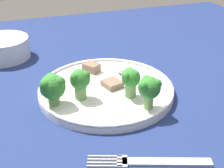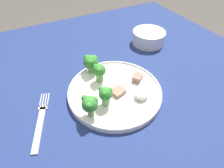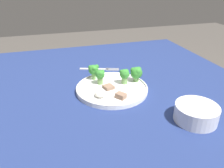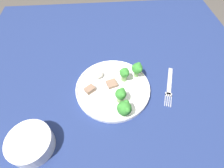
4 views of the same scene
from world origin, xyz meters
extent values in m
plane|color=#4C4742|center=(0.00, 0.00, 0.00)|extent=(8.00, 8.00, 0.00)
cube|color=navy|center=(0.00, 0.00, 0.71)|extent=(1.15, 1.19, 0.03)
cylinder|color=brown|center=(-0.52, -0.53, 0.35)|extent=(0.06, 0.06, 0.69)
cylinder|color=brown|center=(0.52, -0.53, 0.35)|extent=(0.06, 0.06, 0.69)
cylinder|color=white|center=(0.01, 0.03, 0.73)|extent=(0.27, 0.27, 0.01)
torus|color=white|center=(0.01, 0.03, 0.74)|extent=(0.27, 0.27, 0.01)
cube|color=#B2B2B7|center=(-0.20, 0.01, 0.73)|extent=(0.06, 0.13, 0.00)
cube|color=#B2B2B7|center=(-0.18, 0.07, 0.73)|extent=(0.03, 0.02, 0.00)
cube|color=#B2B2B7|center=(-0.16, 0.09, 0.73)|extent=(0.02, 0.05, 0.00)
cube|color=#B2B2B7|center=(-0.17, 0.10, 0.73)|extent=(0.02, 0.05, 0.00)
cube|color=#B2B2B7|center=(-0.18, 0.10, 0.73)|extent=(0.02, 0.05, 0.00)
cube|color=#B2B2B7|center=(-0.18, 0.10, 0.73)|extent=(0.02, 0.05, 0.00)
cylinder|color=silver|center=(0.26, 0.22, 0.75)|extent=(0.13, 0.13, 0.05)
cylinder|color=silver|center=(0.26, 0.22, 0.75)|extent=(0.10, 0.10, 0.04)
cylinder|color=#709E56|center=(-0.03, 0.00, 0.75)|extent=(0.02, 0.02, 0.03)
sphere|color=#337F2D|center=(-0.03, 0.00, 0.77)|extent=(0.04, 0.04, 0.04)
sphere|color=#337F2D|center=(-0.02, 0.00, 0.78)|extent=(0.02, 0.02, 0.02)
sphere|color=#337F2D|center=(-0.04, 0.01, 0.78)|extent=(0.02, 0.02, 0.02)
sphere|color=#337F2D|center=(-0.04, -0.01, 0.78)|extent=(0.02, 0.02, 0.02)
cylinder|color=#709E56|center=(-0.01, 0.09, 0.75)|extent=(0.02, 0.02, 0.03)
sphere|color=#337F2D|center=(-0.01, 0.09, 0.78)|extent=(0.04, 0.04, 0.04)
sphere|color=#337F2D|center=(0.00, 0.09, 0.78)|extent=(0.02, 0.02, 0.02)
sphere|color=#337F2D|center=(-0.01, 0.10, 0.78)|extent=(0.02, 0.02, 0.02)
sphere|color=#337F2D|center=(-0.01, 0.08, 0.78)|extent=(0.02, 0.02, 0.02)
cylinder|color=#709E56|center=(-0.08, -0.02, 0.75)|extent=(0.02, 0.02, 0.03)
sphere|color=#337F2D|center=(-0.08, -0.02, 0.78)|extent=(0.04, 0.04, 0.04)
sphere|color=#337F2D|center=(-0.07, -0.02, 0.79)|extent=(0.02, 0.02, 0.02)
sphere|color=#337F2D|center=(-0.09, 0.00, 0.79)|extent=(0.02, 0.02, 0.02)
sphere|color=#337F2D|center=(-0.08, -0.03, 0.79)|extent=(0.02, 0.02, 0.02)
cylinder|color=#709E56|center=(-0.01, 0.14, 0.75)|extent=(0.02, 0.02, 0.02)
sphere|color=#337F2D|center=(-0.01, 0.14, 0.77)|extent=(0.05, 0.05, 0.05)
sphere|color=#337F2D|center=(0.00, 0.14, 0.78)|extent=(0.02, 0.02, 0.02)
sphere|color=#337F2D|center=(-0.02, 0.15, 0.78)|extent=(0.02, 0.02, 0.02)
sphere|color=#337F2D|center=(-0.02, 0.13, 0.78)|extent=(0.02, 0.02, 0.02)
cube|color=#846651|center=(0.02, 0.02, 0.74)|extent=(0.04, 0.04, 0.01)
cube|color=#846651|center=(0.10, 0.04, 0.74)|extent=(0.04, 0.04, 0.02)
ellipsoid|color=silver|center=(0.06, -0.02, 0.75)|extent=(0.04, 0.04, 0.02)
camera|label=1|loc=(-0.50, 0.20, 1.04)|focal=50.00mm
camera|label=2|loc=(-0.15, -0.27, 1.10)|focal=28.00mm
camera|label=3|loc=(0.71, -0.17, 1.12)|focal=35.00mm
camera|label=4|loc=(0.05, 0.40, 1.24)|focal=28.00mm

